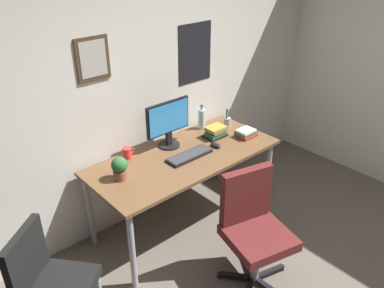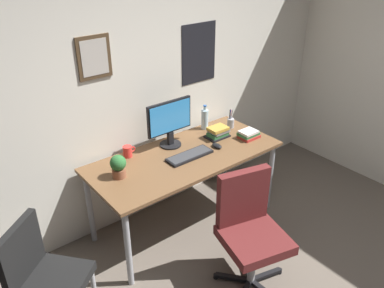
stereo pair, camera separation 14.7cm
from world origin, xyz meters
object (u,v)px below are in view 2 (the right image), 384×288
(monitor, at_px, (170,122))
(computer_mouse, at_px, (217,146))
(office_chair, at_px, (250,226))
(side_chair, at_px, (43,274))
(book_stack_left, at_px, (249,134))
(keyboard, at_px, (190,155))
(pen_cup, at_px, (231,122))
(book_stack_right, at_px, (218,132))
(potted_plant, at_px, (118,166))
(water_bottle, at_px, (205,119))
(coffee_mug_near, at_px, (128,151))

(monitor, height_order, computer_mouse, monitor)
(office_chair, bearing_deg, side_chair, 158.99)
(office_chair, height_order, side_chair, office_chair)
(computer_mouse, height_order, book_stack_left, book_stack_left)
(book_stack_left, bearing_deg, monitor, 152.59)
(keyboard, relative_size, computer_mouse, 3.91)
(office_chair, xyz_separation_m, side_chair, (-1.39, 0.53, -0.03))
(office_chair, xyz_separation_m, pen_cup, (0.75, 1.01, 0.28))
(side_chair, height_order, pen_cup, pen_cup)
(monitor, height_order, pen_cup, monitor)
(side_chair, xyz_separation_m, pen_cup, (2.14, 0.48, 0.31))
(side_chair, xyz_separation_m, book_stack_right, (1.89, 0.39, 0.31))
(side_chair, distance_m, computer_mouse, 1.78)
(monitor, bearing_deg, book_stack_left, -27.41)
(office_chair, height_order, book_stack_left, office_chair)
(book_stack_left, bearing_deg, potted_plant, 172.75)
(water_bottle, bearing_deg, book_stack_left, -64.68)
(water_bottle, distance_m, coffee_mug_near, 0.89)
(water_bottle, relative_size, coffee_mug_near, 2.14)
(side_chair, xyz_separation_m, monitor, (1.44, 0.55, 0.49))
(keyboard, relative_size, coffee_mug_near, 3.64)
(monitor, xyz_separation_m, coffee_mug_near, (-0.41, 0.06, -0.19))
(computer_mouse, bearing_deg, coffee_mug_near, 152.95)
(pen_cup, relative_size, book_stack_left, 1.06)
(monitor, bearing_deg, water_bottle, 8.32)
(coffee_mug_near, bearing_deg, side_chair, -149.33)
(coffee_mug_near, height_order, book_stack_left, coffee_mug_near)
(keyboard, bearing_deg, book_stack_left, -5.67)
(office_chair, xyz_separation_m, keyboard, (0.05, 0.80, 0.24))
(monitor, bearing_deg, book_stack_right, -18.94)
(keyboard, relative_size, potted_plant, 2.21)
(water_bottle, height_order, book_stack_left, water_bottle)
(office_chair, relative_size, side_chair, 1.09)
(computer_mouse, relative_size, pen_cup, 0.55)
(computer_mouse, height_order, potted_plant, potted_plant)
(office_chair, distance_m, book_stack_right, 1.09)
(keyboard, bearing_deg, coffee_mug_near, 140.56)
(office_chair, bearing_deg, potted_plant, 123.11)
(book_stack_left, bearing_deg, book_stack_right, 138.81)
(computer_mouse, xyz_separation_m, potted_plant, (-0.94, 0.12, 0.09))
(keyboard, height_order, book_stack_left, book_stack_left)
(coffee_mug_near, bearing_deg, book_stack_left, -20.68)
(coffee_mug_near, relative_size, book_stack_right, 0.54)
(water_bottle, bearing_deg, potted_plant, -167.26)
(book_stack_left, bearing_deg, coffee_mug_near, 159.32)
(pen_cup, height_order, book_stack_left, pen_cup)
(coffee_mug_near, distance_m, book_stack_left, 1.16)
(office_chair, height_order, monitor, monitor)
(keyboard, relative_size, book_stack_left, 2.29)
(computer_mouse, bearing_deg, book_stack_left, -6.71)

